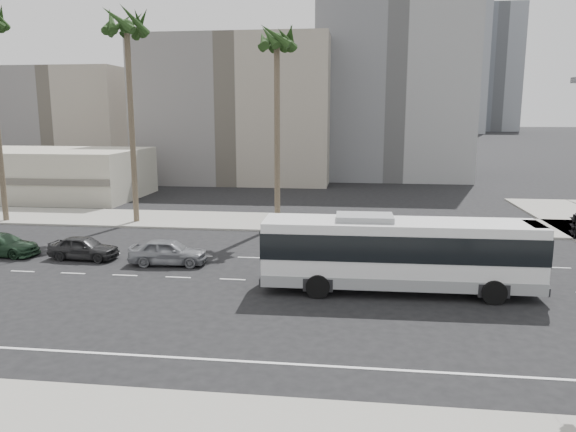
% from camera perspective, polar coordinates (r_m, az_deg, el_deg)
% --- Properties ---
extents(ground, '(700.00, 700.00, 0.00)m').
position_cam_1_polar(ground, '(28.79, 0.05, -6.89)').
color(ground, black).
rests_on(ground, ground).
extents(sidewalk_north, '(120.00, 7.00, 0.15)m').
position_cam_1_polar(sidewalk_north, '(43.73, 2.56, -0.69)').
color(sidewalk_north, gray).
rests_on(sidewalk_north, ground).
extents(commercial_low, '(22.00, 12.16, 5.00)m').
position_cam_1_polar(commercial_low, '(63.14, -24.89, 4.07)').
color(commercial_low, '#AEA896').
rests_on(commercial_low, ground).
extents(midrise_beige_west, '(24.00, 18.00, 18.00)m').
position_cam_1_polar(midrise_beige_west, '(73.86, -4.97, 10.89)').
color(midrise_beige_west, gray).
rests_on(midrise_beige_west, ground).
extents(midrise_gray_center, '(20.00, 20.00, 26.00)m').
position_cam_1_polar(midrise_gray_center, '(79.48, 10.77, 13.62)').
color(midrise_gray_center, slate).
rests_on(midrise_gray_center, ground).
extents(midrise_beige_far, '(18.00, 16.00, 15.00)m').
position_cam_1_polar(midrise_beige_far, '(87.63, -21.32, 9.19)').
color(midrise_beige_far, gray).
rests_on(midrise_beige_far, ground).
extents(civic_tower, '(42.00, 42.00, 129.00)m').
position_cam_1_polar(civic_tower, '(278.92, 6.27, 16.84)').
color(civic_tower, '#BAB5A8').
rests_on(civic_tower, ground).
extents(highrise_right, '(26.00, 26.00, 70.00)m').
position_cam_1_polar(highrise_right, '(261.90, 16.93, 16.02)').
color(highrise_right, slate).
rests_on(highrise_right, ground).
extents(highrise_far, '(22.00, 22.00, 60.00)m').
position_cam_1_polar(highrise_far, '(295.62, 20.82, 14.16)').
color(highrise_far, slate).
rests_on(highrise_far, ground).
extents(city_bus, '(13.40, 3.28, 3.84)m').
position_cam_1_polar(city_bus, '(27.32, 11.55, -3.69)').
color(city_bus, silver).
rests_on(city_bus, ground).
extents(car_a, '(2.09, 4.62, 1.54)m').
position_cam_1_polar(car_a, '(32.55, -12.41, -3.66)').
color(car_a, gray).
rests_on(car_a, ground).
extents(car_b, '(1.99, 4.30, 1.43)m').
position_cam_1_polar(car_b, '(35.21, -20.61, -3.11)').
color(car_b, '#262627').
rests_on(car_b, ground).
extents(car_c, '(2.31, 4.84, 1.36)m').
position_cam_1_polar(car_c, '(38.26, -27.76, -2.66)').
color(car_c, '#203C26').
rests_on(car_c, ground).
extents(palm_near, '(4.47, 4.47, 15.08)m').
position_cam_1_polar(palm_near, '(41.94, -1.18, 17.50)').
color(palm_near, brown).
rests_on(palm_near, ground).
extents(palm_mid, '(5.34, 5.34, 16.49)m').
position_cam_1_polar(palm_mid, '(45.22, -16.53, 18.07)').
color(palm_mid, brown).
rests_on(palm_mid, ground).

